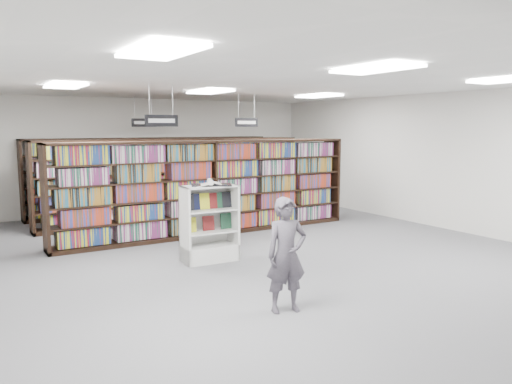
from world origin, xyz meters
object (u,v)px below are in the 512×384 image
open_book (211,184)px  shopper (286,255)px  endcap_display (209,235)px  bookshelf_row_near (211,188)px

open_book → shopper: 2.83m
endcap_display → open_book: bearing=-42.2°
endcap_display → open_book: open_book is taller
bookshelf_row_near → shopper: (-1.28, -4.81, -0.30)m
open_book → bookshelf_row_near: bearing=86.5°
bookshelf_row_near → open_book: bookshelf_row_near is taller
shopper → bookshelf_row_near: bearing=87.6°
endcap_display → shopper: (-0.23, -2.77, 0.28)m
endcap_display → shopper: bearing=-92.5°
bookshelf_row_near → endcap_display: 2.36m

